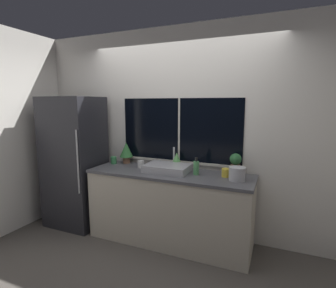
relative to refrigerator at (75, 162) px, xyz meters
name	(u,v)px	position (x,y,z in m)	size (l,w,h in m)	color
ground_plane	(159,253)	(1.43, -0.25, -0.91)	(14.00, 14.00, 0.00)	#4C4742
wall_back	(180,132)	(1.43, 0.42, 0.44)	(8.00, 0.09, 2.70)	silver
wall_left	(93,123)	(-0.65, 1.25, 0.44)	(0.06, 7.00, 2.70)	silver
counter	(169,207)	(1.43, 0.05, -0.46)	(2.03, 0.63, 0.90)	beige
refrigerator	(75,162)	(0.00, 0.00, 0.00)	(0.74, 0.63, 1.82)	#232328
sink	(167,168)	(1.40, 0.07, 0.03)	(0.54, 0.43, 0.27)	#ADADB2
potted_plant_left	(126,151)	(0.68, 0.28, 0.16)	(0.19, 0.19, 0.29)	#9E6B4C
potted_plant_center	(177,161)	(1.44, 0.28, 0.08)	(0.12, 0.12, 0.20)	#9E6B4C
potted_plant_right	(235,163)	(2.19, 0.28, 0.12)	(0.14, 0.14, 0.25)	#9E6B4C
soap_bottle	(196,168)	(1.77, 0.08, 0.07)	(0.07, 0.07, 0.21)	#519E5B
mug_white	(141,164)	(1.01, 0.11, 0.03)	(0.08, 0.08, 0.10)	white
mug_yellow	(226,173)	(2.11, 0.12, 0.03)	(0.09, 0.09, 0.10)	gold
mug_green	(114,160)	(0.54, 0.17, 0.04)	(0.08, 0.08, 0.10)	#38844C
kettle	(237,173)	(2.25, 0.02, 0.07)	(0.18, 0.18, 0.17)	#B2B2B7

